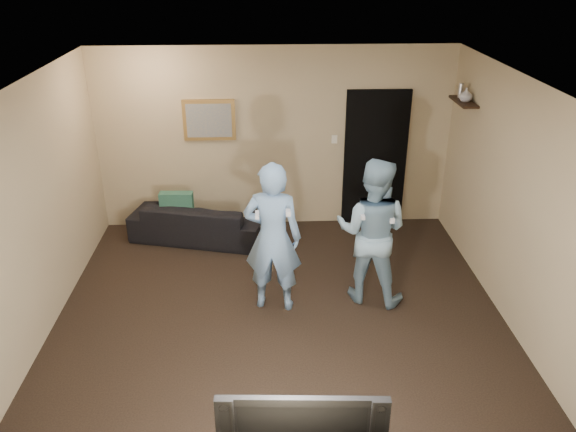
{
  "coord_description": "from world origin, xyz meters",
  "views": [
    {
      "loc": [
        -0.14,
        -5.12,
        3.76
      ],
      "look_at": [
        0.1,
        0.3,
        1.15
      ],
      "focal_mm": 35.0,
      "sensor_mm": 36.0,
      "label": 1
    }
  ],
  "objects_px": {
    "wii_player_left": "(273,238)",
    "wii_player_right": "(372,232)",
    "sofa": "(199,221)",
    "television": "(302,423)"
  },
  "relations": [
    {
      "from": "wii_player_left",
      "to": "wii_player_right",
      "type": "height_order",
      "value": "wii_player_left"
    },
    {
      "from": "sofa",
      "to": "wii_player_right",
      "type": "bearing_deg",
      "value": 157.44
    },
    {
      "from": "television",
      "to": "wii_player_left",
      "type": "relative_size",
      "value": 0.65
    },
    {
      "from": "television",
      "to": "wii_player_right",
      "type": "xyz_separation_m",
      "value": [
        0.97,
        2.73,
        0.04
      ]
    },
    {
      "from": "television",
      "to": "wii_player_left",
      "type": "bearing_deg",
      "value": 96.37
    },
    {
      "from": "sofa",
      "to": "wii_player_left",
      "type": "xyz_separation_m",
      "value": [
        1.02,
        -1.71,
        0.61
      ]
    },
    {
      "from": "sofa",
      "to": "wii_player_left",
      "type": "distance_m",
      "value": 2.08
    },
    {
      "from": "sofa",
      "to": "television",
      "type": "distance_m",
      "value": 4.5
    },
    {
      "from": "wii_player_left",
      "to": "wii_player_right",
      "type": "distance_m",
      "value": 1.13
    },
    {
      "from": "wii_player_right",
      "to": "television",
      "type": "bearing_deg",
      "value": -109.54
    }
  ]
}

